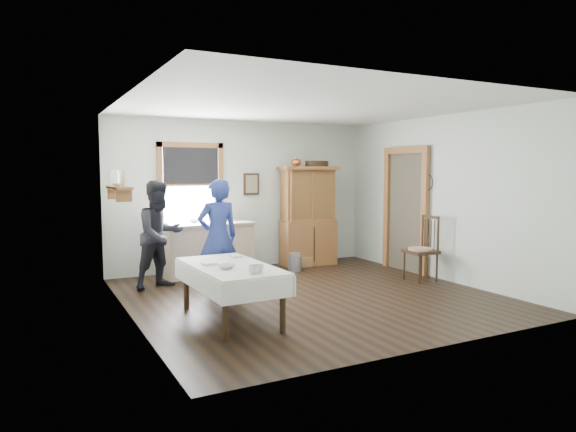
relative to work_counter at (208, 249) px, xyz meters
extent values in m
cube|color=black|center=(0.83, -2.11, -0.45)|extent=(5.00, 5.00, 0.01)
cube|color=beige|center=(0.83, -2.11, 2.24)|extent=(5.00, 5.00, 0.01)
cube|color=silver|center=(0.83, 0.39, 0.90)|extent=(5.00, 0.01, 2.70)
cube|color=silver|center=(0.83, -4.61, 0.90)|extent=(5.00, 0.01, 2.70)
cube|color=silver|center=(-1.67, -2.11, 0.90)|extent=(0.01, 5.00, 2.70)
cube|color=silver|center=(3.33, -2.11, 0.90)|extent=(0.01, 5.00, 2.70)
cube|color=white|center=(-0.17, 0.37, 1.10)|extent=(1.00, 0.02, 1.30)
cube|color=#97632E|center=(-0.17, 0.35, 1.79)|extent=(1.18, 0.06, 0.09)
cube|color=#97632E|center=(-0.17, 0.35, 0.40)|extent=(1.18, 0.06, 0.09)
cube|color=#97632E|center=(-0.72, 0.35, 1.10)|extent=(0.09, 0.06, 1.48)
cube|color=#97632E|center=(0.37, 0.35, 1.10)|extent=(0.09, 0.06, 1.48)
cube|color=black|center=(-0.17, 0.33, 1.43)|extent=(0.98, 0.03, 0.63)
cube|color=#4B4335|center=(3.30, -1.26, 0.60)|extent=(0.03, 0.90, 2.10)
cube|color=#97632E|center=(3.27, -1.77, 0.60)|extent=(0.08, 0.12, 2.10)
cube|color=#97632E|center=(3.27, -0.75, 0.60)|extent=(0.08, 0.12, 2.10)
cube|color=#97632E|center=(3.27, -1.26, 1.71)|extent=(0.08, 1.14, 0.12)
cube|color=#97632E|center=(-1.54, -0.61, 1.10)|extent=(0.24, 1.00, 0.04)
cube|color=#97632E|center=(-1.54, -1.01, 1.00)|extent=(0.22, 0.03, 0.18)
cube|color=#97632E|center=(-1.54, -0.21, 1.00)|extent=(0.22, 0.03, 0.18)
cube|color=#CDB38E|center=(-1.54, -0.91, 1.23)|extent=(0.03, 0.22, 0.24)
cylinder|color=silver|center=(-1.54, -0.26, 1.23)|extent=(0.12, 0.12, 0.22)
cube|color=#352112|center=(0.98, 0.35, 1.10)|extent=(0.30, 0.04, 0.40)
torus|color=black|center=(3.28, -1.81, 1.27)|extent=(0.01, 0.27, 0.27)
cube|color=#CDB38E|center=(0.00, 0.00, 0.00)|extent=(1.62, 0.72, 0.90)
cube|color=#97632E|center=(2.02, 0.06, 0.49)|extent=(1.14, 0.60, 1.88)
cube|color=silver|center=(-0.62, -2.73, -0.12)|extent=(0.93, 1.70, 0.67)
cube|color=#352112|center=(2.93, -2.07, 0.09)|extent=(0.53, 0.53, 1.07)
cube|color=#94969C|center=(1.50, -0.39, -0.31)|extent=(0.33, 0.33, 0.28)
cube|color=tan|center=(1.88, -0.08, -0.36)|extent=(0.36, 0.28, 0.19)
imported|color=navy|center=(-0.31, -1.41, 0.33)|extent=(0.58, 0.39, 1.56)
imported|color=black|center=(-0.96, -0.63, 0.31)|extent=(0.90, 0.81, 1.53)
imported|color=silver|center=(-0.57, -3.34, 0.27)|extent=(0.16, 0.16, 0.10)
imported|color=silver|center=(-0.49, -3.29, 0.27)|extent=(0.11, 0.11, 0.09)
imported|color=silver|center=(-0.74, -2.91, 0.25)|extent=(0.26, 0.26, 0.05)
imported|color=#786B50|center=(0.25, 0.12, 0.46)|extent=(0.25, 0.25, 0.02)
imported|color=silver|center=(-0.20, 0.13, 0.48)|extent=(0.24, 0.24, 0.06)
imported|color=silver|center=(-1.54, -0.56, 1.15)|extent=(0.22, 0.22, 0.05)
camera|label=1|loc=(-2.78, -8.44, 1.35)|focal=32.00mm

